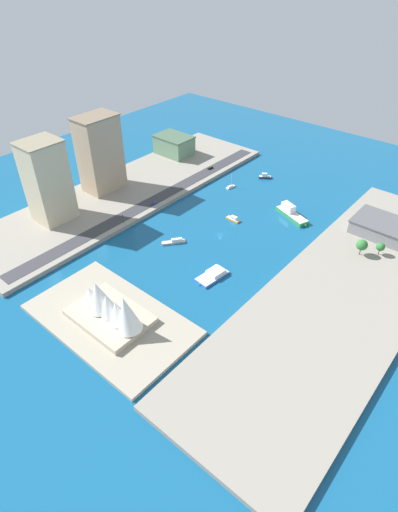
# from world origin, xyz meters

# --- Properties ---
(ground_plane) EXTENTS (440.00, 440.00, 0.00)m
(ground_plane) POSITION_xyz_m (0.00, 0.00, 0.00)
(ground_plane) COLOR #145684
(quay_west) EXTENTS (70.00, 240.00, 2.78)m
(quay_west) POSITION_xyz_m (-85.34, 0.00, 1.39)
(quay_west) COLOR gray
(quay_west) RESTS_ON ground_plane
(quay_east) EXTENTS (70.00, 240.00, 2.78)m
(quay_east) POSITION_xyz_m (85.34, 0.00, 1.39)
(quay_east) COLOR gray
(quay_east) RESTS_ON ground_plane
(peninsula_point) EXTENTS (83.51, 47.90, 2.00)m
(peninsula_point) POSITION_xyz_m (-5.33, 94.16, 1.00)
(peninsula_point) COLOR #A89E89
(peninsula_point) RESTS_ON ground_plane
(road_strip) EXTENTS (10.41, 228.00, 0.15)m
(road_strip) POSITION_xyz_m (59.89, 0.00, 2.86)
(road_strip) COLOR #38383D
(road_strip) RESTS_ON quay_east
(sailboat_small_white) EXTENTS (3.90, 8.50, 11.38)m
(sailboat_small_white) POSITION_xyz_m (32.74, -55.08, 0.84)
(sailboat_small_white) COLOR white
(sailboat_small_white) RESTS_ON ground_plane
(water_taxi_orange) EXTENTS (10.98, 3.80, 3.38)m
(water_taxi_orange) POSITION_xyz_m (3.77, -19.17, 1.20)
(water_taxi_orange) COLOR orange
(water_taxi_orange) RESTS_ON ground_plane
(patrol_launch_navy) EXTENTS (10.07, 8.11, 4.20)m
(patrol_launch_navy) POSITION_xyz_m (21.59, -85.44, 1.46)
(patrol_launch_navy) COLOR #1E284C
(patrol_launch_navy) RESTS_ON ground_plane
(yacht_sleek_gray) EXTENTS (11.48, 13.50, 3.05)m
(yacht_sleek_gray) POSITION_xyz_m (16.00, 25.47, 1.08)
(yacht_sleek_gray) COLOR #999EA3
(yacht_sleek_gray) RESTS_ON ground_plane
(catamaran_blue) EXTENTS (11.24, 20.66, 3.46)m
(catamaran_blue) POSITION_xyz_m (-22.58, 35.07, 1.31)
(catamaran_blue) COLOR blue
(catamaran_blue) RESTS_ON ground_plane
(ferry_green_doubledeck) EXTENTS (28.24, 16.73, 7.85)m
(ferry_green_doubledeck) POSITION_xyz_m (-23.06, -48.59, 2.55)
(ferry_green_doubledeck) COLOR #2D8C4C
(ferry_green_doubledeck) RESTS_ON ground_plane
(warehouse_low_gray) EXTENTS (34.02, 26.42, 8.89)m
(warehouse_low_gray) POSITION_xyz_m (-78.05, -63.48, 7.26)
(warehouse_low_gray) COLOR gray
(warehouse_low_gray) RESTS_ON quay_west
(apartment_midrise_tan) EXTENTS (19.89, 29.04, 53.67)m
(apartment_midrise_tan) POSITION_xyz_m (101.03, 9.80, 29.65)
(apartment_midrise_tan) COLOR tan
(apartment_midrise_tan) RESTS_ON quay_east
(office_block_beige) EXTENTS (21.47, 24.27, 52.69)m
(office_block_beige) POSITION_xyz_m (93.27, 57.78, 29.16)
(office_block_beige) COLOR #C6B793
(office_block_beige) RESTS_ON quay_east
(terminal_long_green) EXTENTS (31.07, 22.45, 15.72)m
(terminal_long_green) POSITION_xyz_m (104.37, -69.14, 10.67)
(terminal_long_green) COLOR slate
(terminal_long_green) RESTS_ON quay_east
(suv_black) EXTENTS (1.94, 5.07, 1.51)m
(suv_black) POSITION_xyz_m (61.56, -65.97, 3.68)
(suv_black) COLOR black
(suv_black) RESTS_ON road_strip
(hatchback_blue) EXTENTS (2.04, 4.23, 1.50)m
(hatchback_blue) POSITION_xyz_m (56.14, 3.45, 3.68)
(hatchback_blue) COLOR black
(hatchback_blue) RESTS_ON road_strip
(traffic_light_waterfront) EXTENTS (0.36, 0.36, 6.50)m
(traffic_light_waterfront) POSITION_xyz_m (53.46, 33.72, 7.12)
(traffic_light_waterfront) COLOR black
(traffic_light_waterfront) RESTS_ON quay_east
(opera_landmark) EXTENTS (41.05, 27.28, 22.12)m
(opera_landmark) POSITION_xyz_m (-7.12, 94.16, 9.76)
(opera_landmark) COLOR #BCAD93
(opera_landmark) RESTS_ON peninsula_point
(park_tree_cluster) EXTENTS (14.20, 13.11, 10.12)m
(park_tree_cluster) POSITION_xyz_m (-80.06, -35.96, 9.18)
(park_tree_cluster) COLOR brown
(park_tree_cluster) RESTS_ON quay_west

